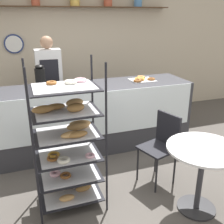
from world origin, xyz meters
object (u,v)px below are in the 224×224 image
object	(u,v)px
cafe_chair	(162,141)
cafe_table	(202,163)
coffee_carafe	(40,77)
donut_tray_counter	(142,79)
person_worker	(50,84)
pastry_rack	(68,143)

from	to	relation	value
cafe_chair	cafe_table	bearing A→B (deg)	-7.68
cafe_chair	coffee_carafe	world-z (taller)	coffee_carafe
coffee_carafe	donut_tray_counter	bearing A→B (deg)	-3.78
person_worker	donut_tray_counter	xyz separation A→B (m)	(1.38, -0.57, 0.10)
cafe_chair	person_worker	bearing A→B (deg)	-165.16
pastry_rack	donut_tray_counter	size ratio (longest dim) A/B	4.18
cafe_table	donut_tray_counter	bearing A→B (deg)	85.12
coffee_carafe	donut_tray_counter	distance (m)	1.56
cafe_chair	donut_tray_counter	size ratio (longest dim) A/B	2.30
pastry_rack	donut_tray_counter	xyz separation A→B (m)	(1.43, 1.26, 0.28)
pastry_rack	donut_tray_counter	world-z (taller)	pastry_rack
pastry_rack	cafe_chair	world-z (taller)	pastry_rack
pastry_rack	person_worker	size ratio (longest dim) A/B	0.95
donut_tray_counter	cafe_chair	bearing A→B (deg)	-102.49
cafe_table	donut_tray_counter	xyz separation A→B (m)	(0.15, 1.81, 0.46)
person_worker	pastry_rack	bearing A→B (deg)	-91.54
person_worker	donut_tray_counter	size ratio (longest dim) A/B	4.41
pastry_rack	donut_tray_counter	distance (m)	1.92
coffee_carafe	donut_tray_counter	xyz separation A→B (m)	(1.55, -0.10, -0.14)
pastry_rack	coffee_carafe	world-z (taller)	pastry_rack
cafe_table	coffee_carafe	world-z (taller)	coffee_carafe
person_worker	cafe_chair	size ratio (longest dim) A/B	1.92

